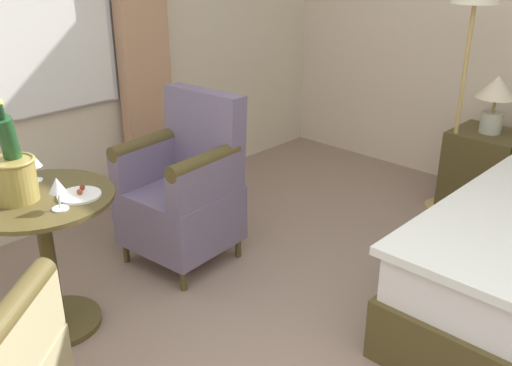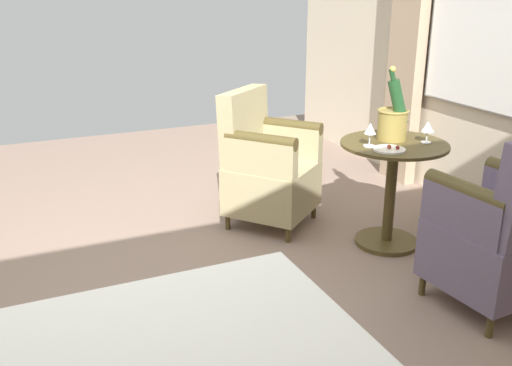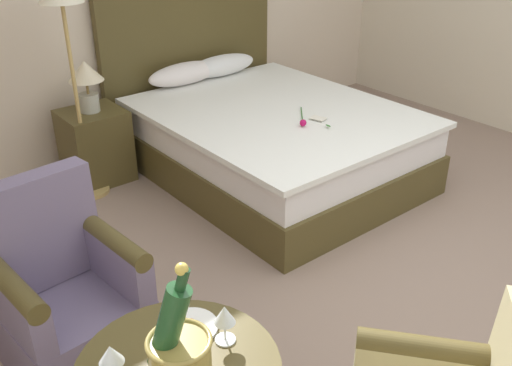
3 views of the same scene
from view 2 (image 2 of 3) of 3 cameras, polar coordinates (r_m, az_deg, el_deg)
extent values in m
plane|color=gray|center=(3.19, -11.72, -11.91)|extent=(7.45, 7.45, 0.00)
cube|color=tan|center=(4.92, 15.25, 16.85)|extent=(0.10, 0.36, 2.93)
cylinder|color=#4C401F|center=(3.90, 12.89, -5.70)|extent=(0.41, 0.41, 0.03)
cylinder|color=#4C401F|center=(3.77, 13.25, -1.28)|extent=(0.07, 0.07, 0.67)
cylinder|color=#4C401F|center=(3.67, 13.67, 3.78)|extent=(0.67, 0.67, 0.02)
cylinder|color=olive|center=(3.72, 13.46, 5.65)|extent=(0.19, 0.19, 0.18)
torus|color=olive|center=(3.70, 13.57, 7.03)|extent=(0.20, 0.20, 0.02)
cylinder|color=white|center=(3.70, 13.55, 6.73)|extent=(0.16, 0.16, 0.03)
cylinder|color=#1E4723|center=(3.69, 14.01, 7.86)|extent=(0.14, 0.12, 0.30)
cylinder|color=#193D1E|center=(3.66, 13.47, 10.50)|extent=(0.05, 0.04, 0.08)
sphere|color=gold|center=(3.66, 13.51, 11.02)|extent=(0.04, 0.04, 0.04)
cylinder|color=white|center=(3.55, 11.24, 3.67)|extent=(0.07, 0.07, 0.01)
cylinder|color=white|center=(3.54, 11.28, 4.28)|extent=(0.01, 0.01, 0.07)
cone|color=white|center=(3.52, 11.36, 5.37)|extent=(0.07, 0.07, 0.07)
cylinder|color=white|center=(3.71, 16.65, 3.91)|extent=(0.06, 0.06, 0.01)
cylinder|color=white|center=(3.70, 16.70, 4.46)|extent=(0.01, 0.01, 0.07)
cone|color=white|center=(3.69, 16.80, 5.44)|extent=(0.08, 0.08, 0.06)
cylinder|color=white|center=(3.49, 13.18, 3.29)|extent=(0.19, 0.19, 0.01)
sphere|color=maroon|center=(3.47, 13.99, 3.47)|extent=(0.02, 0.02, 0.02)
sphere|color=#963522|center=(3.48, 13.17, 3.56)|extent=(0.03, 0.03, 0.03)
cylinder|color=#4C401F|center=(3.65, 21.67, -7.63)|extent=(0.04, 0.04, 0.12)
cylinder|color=#4C401F|center=(3.33, 16.31, -9.71)|extent=(0.04, 0.04, 0.12)
cylinder|color=#4C401F|center=(3.08, 22.36, -13.06)|extent=(0.04, 0.04, 0.12)
cube|color=slate|center=(3.26, 22.49, -6.61)|extent=(0.60, 0.58, 0.33)
cube|color=slate|center=(3.00, 20.12, -2.76)|extent=(0.13, 0.50, 0.22)
cylinder|color=#4C401F|center=(2.96, 20.37, -0.76)|extent=(0.13, 0.50, 0.09)
cylinder|color=#4C401F|center=(3.81, 3.21, -5.15)|extent=(0.04, 0.04, 0.11)
cylinder|color=#4C401F|center=(4.21, 5.79, -2.76)|extent=(0.04, 0.04, 0.11)
cylinder|color=#4C401F|center=(4.00, -2.84, -3.90)|extent=(0.04, 0.04, 0.11)
cylinder|color=#4C401F|center=(4.38, 0.18, -1.73)|extent=(0.04, 0.04, 0.11)
cube|color=tan|center=(4.01, 1.62, -0.45)|extent=(0.77, 0.76, 0.33)
cube|color=tan|center=(3.98, -1.20, 5.72)|extent=(0.49, 0.44, 0.51)
cube|color=tan|center=(3.72, 0.46, 2.54)|extent=(0.38, 0.44, 0.24)
cylinder|color=#4C401F|center=(3.69, 0.47, 4.30)|extent=(0.38, 0.44, 0.09)
cube|color=tan|center=(4.11, 3.24, 4.17)|extent=(0.38, 0.44, 0.24)
cylinder|color=#4C401F|center=(4.08, 3.28, 5.77)|extent=(0.38, 0.44, 0.09)
camera|label=1|loc=(3.80, -27.17, 19.05)|focal=40.00mm
camera|label=3|loc=(4.90, 12.59, 23.95)|focal=40.00mm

